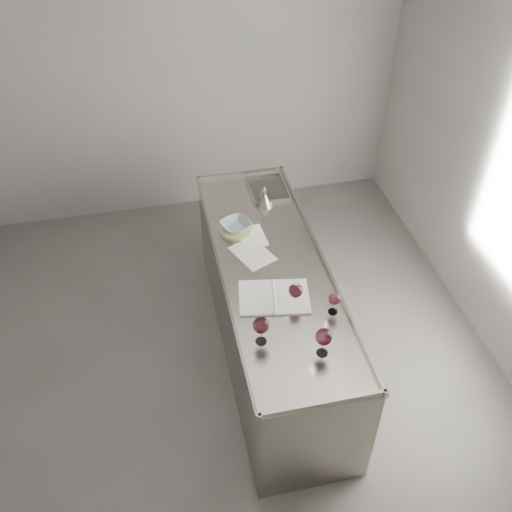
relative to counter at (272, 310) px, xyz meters
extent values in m
cube|color=#585552|center=(-0.50, -0.30, -0.48)|extent=(4.50, 5.00, 0.02)
cube|color=silver|center=(-0.50, -0.30, 2.34)|extent=(4.50, 5.00, 0.02)
cube|color=gray|center=(-0.50, 2.21, 0.93)|extent=(4.50, 0.02, 2.80)
cube|color=gray|center=(0.00, 0.00, -0.01)|extent=(0.75, 2.40, 0.92)
cube|color=gray|center=(0.00, 0.00, 0.46)|extent=(0.77, 2.42, 0.02)
cube|color=gray|center=(0.00, -1.19, 0.48)|extent=(0.77, 0.02, 0.03)
cube|color=gray|center=(0.00, 1.19, 0.48)|extent=(0.77, 0.02, 0.03)
cube|color=gray|center=(-0.37, 0.00, 0.48)|extent=(0.02, 2.42, 0.03)
cube|color=gray|center=(0.36, 0.00, 0.48)|extent=(0.02, 2.42, 0.03)
cube|color=#595654|center=(0.17, 0.92, 0.46)|extent=(0.30, 0.38, 0.01)
cylinder|color=white|center=(-0.24, -0.67, 0.47)|extent=(0.07, 0.07, 0.00)
cylinder|color=white|center=(-0.24, -0.67, 0.52)|extent=(0.01, 0.01, 0.10)
ellipsoid|color=white|center=(-0.24, -0.67, 0.62)|extent=(0.10, 0.10, 0.11)
cylinder|color=#35070F|center=(-0.24, -0.67, 0.59)|extent=(0.07, 0.07, 0.02)
cylinder|color=white|center=(0.10, -0.83, 0.47)|extent=(0.07, 0.07, 0.00)
cylinder|color=white|center=(0.10, -0.83, 0.52)|extent=(0.01, 0.01, 0.10)
ellipsoid|color=white|center=(0.10, -0.83, 0.62)|extent=(0.10, 0.10, 0.11)
cylinder|color=#390714|center=(0.10, -0.83, 0.59)|extent=(0.07, 0.07, 0.02)
cylinder|color=white|center=(0.05, -0.41, 0.47)|extent=(0.07, 0.07, 0.00)
cylinder|color=white|center=(0.05, -0.41, 0.52)|extent=(0.01, 0.01, 0.09)
ellipsoid|color=white|center=(0.05, -0.41, 0.60)|extent=(0.09, 0.09, 0.10)
cylinder|color=#35070E|center=(0.05, -0.41, 0.58)|extent=(0.07, 0.07, 0.02)
cylinder|color=white|center=(0.27, -0.52, 0.47)|extent=(0.06, 0.06, 0.00)
cylinder|color=white|center=(0.27, -0.52, 0.51)|extent=(0.01, 0.01, 0.08)
ellipsoid|color=white|center=(0.27, -0.52, 0.59)|extent=(0.08, 0.08, 0.08)
cylinder|color=#360712|center=(0.27, -0.52, 0.57)|extent=(0.06, 0.06, 0.02)
cube|color=white|center=(-0.19, -0.30, 0.47)|extent=(0.28, 0.36, 0.01)
cube|color=white|center=(0.05, -0.34, 0.47)|extent=(0.28, 0.36, 0.01)
cylinder|color=white|center=(-0.07, -0.32, 0.48)|extent=(0.07, 0.32, 0.01)
cube|color=silver|center=(-0.12, 0.15, 0.47)|extent=(0.34, 0.39, 0.00)
cube|color=white|center=(-0.08, 0.34, 0.47)|extent=(0.20, 0.28, 0.00)
cylinder|color=#C5BE80|center=(-0.18, 0.45, 0.48)|extent=(0.26, 0.26, 0.02)
imported|color=#86979B|center=(-0.18, 0.45, 0.51)|extent=(0.28, 0.28, 0.05)
cone|color=gray|center=(0.10, 0.71, 0.52)|extent=(0.13, 0.13, 0.11)
cylinder|color=gray|center=(0.10, 0.71, 0.60)|extent=(0.02, 0.02, 0.03)
cylinder|color=olive|center=(0.10, 0.71, 0.62)|extent=(0.03, 0.03, 0.01)
cone|color=gray|center=(0.10, 0.71, 0.64)|extent=(0.02, 0.02, 0.04)
camera|label=1|loc=(-0.76, -2.90, 3.20)|focal=40.00mm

